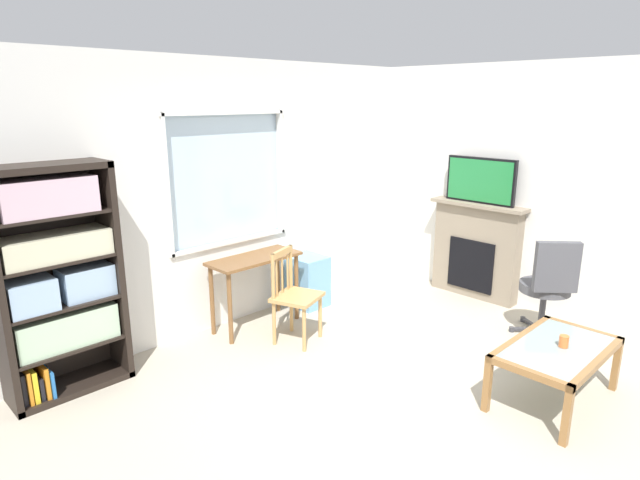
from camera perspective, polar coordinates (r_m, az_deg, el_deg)
name	(u,v)px	position (r m, az deg, el deg)	size (l,w,h in m)	color
ground	(406,395)	(4.43, 9.23, -16.18)	(5.88, 5.43, 0.02)	#B2A893
wall_back_with_window	(235,196)	(5.48, -9.16, 4.67)	(4.88, 0.15, 2.65)	silver
wall_right	(553,191)	(6.10, 23.87, 4.82)	(0.12, 4.63, 2.65)	silver
bookshelf	(55,276)	(4.53, -26.64, -3.49)	(0.90, 0.38, 1.82)	black
desk_under_window	(255,270)	(5.35, -7.03, -3.23)	(0.95, 0.40, 0.74)	brown
wooden_chair	(294,295)	(5.06, -2.84, -5.94)	(0.53, 0.52, 0.90)	tan
plastic_drawer_unit	(308,281)	(5.96, -1.35, -4.43)	(0.35, 0.40, 0.57)	#72ADDB
fireplace	(476,250)	(6.43, 16.45, -1.01)	(0.26, 1.12, 1.12)	gray
tv	(480,180)	(6.24, 16.92, 6.17)	(0.06, 0.82, 0.52)	black
office_chair	(549,283)	(5.55, 23.47, -4.28)	(0.63, 0.59, 1.00)	#4C4C51
coffee_table	(557,354)	(4.49, 24.17, -11.16)	(1.06, 0.63, 0.45)	#8C9E99
sippy_cup	(564,341)	(4.46, 24.81, -9.89)	(0.07, 0.07, 0.09)	orange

